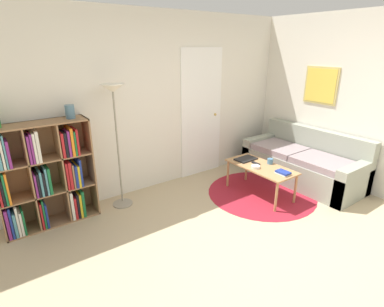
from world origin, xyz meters
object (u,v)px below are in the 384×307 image
at_px(laptop, 246,159).
at_px(vase_on_shelf, 70,112).
at_px(bookshelf, 44,177).
at_px(cup, 270,161).
at_px(coffee_table, 261,169).
at_px(bowl, 256,167).
at_px(floor_lamp, 114,106).
at_px(couch, 304,163).

xyz_separation_m(laptop, vase_on_shelf, (-2.32, 0.69, 0.91)).
height_order(bookshelf, cup, bookshelf).
bearing_deg(bookshelf, cup, -19.45).
xyz_separation_m(coffee_table, cup, (0.17, -0.02, 0.09)).
bearing_deg(bookshelf, bowl, -21.28).
distance_m(coffee_table, bowl, 0.14).
distance_m(floor_lamp, coffee_table, 2.25).
distance_m(bowl, vase_on_shelf, 2.57).
bearing_deg(laptop, bowl, -111.53).
distance_m(floor_lamp, cup, 2.36).
distance_m(couch, cup, 0.85).
xyz_separation_m(floor_lamp, bowl, (1.67, -0.92, -0.92)).
xyz_separation_m(bowl, cup, (0.30, -0.01, 0.02)).
bearing_deg(coffee_table, floor_lamp, 153.05).
distance_m(floor_lamp, couch, 3.15).
bearing_deg(bowl, couch, -2.39).
height_order(bookshelf, vase_on_shelf, vase_on_shelf).
relative_size(bookshelf, couch, 0.68).
height_order(laptop, cup, cup).
bearing_deg(cup, floor_lamp, 154.68).
relative_size(floor_lamp, couch, 0.88).
bearing_deg(cup, coffee_table, 173.98).
bearing_deg(bookshelf, floor_lamp, -5.51).
relative_size(couch, vase_on_shelf, 11.64).
xyz_separation_m(couch, bowl, (-1.11, 0.05, 0.19)).
xyz_separation_m(coffee_table, bowl, (-0.12, -0.01, 0.07)).
xyz_separation_m(floor_lamp, cup, (1.97, -0.93, -0.90)).
distance_m(coffee_table, laptop, 0.32).
xyz_separation_m(bowl, vase_on_shelf, (-2.19, 1.01, 0.90)).
height_order(couch, coffee_table, couch).
distance_m(bookshelf, cup, 3.07).
distance_m(bookshelf, coffee_table, 2.90).
xyz_separation_m(coffee_table, vase_on_shelf, (-2.31, 1.00, 0.96)).
height_order(floor_lamp, cup, floor_lamp).
height_order(floor_lamp, bowl, floor_lamp).
height_order(bookshelf, laptop, bookshelf).
bearing_deg(bowl, floor_lamp, 151.17).
bearing_deg(vase_on_shelf, floor_lamp, -9.85).
bearing_deg(vase_on_shelf, bookshelf, -179.88).
bearing_deg(bookshelf, vase_on_shelf, 0.12).
relative_size(bowl, cup, 1.53).
relative_size(coffee_table, cup, 12.58).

